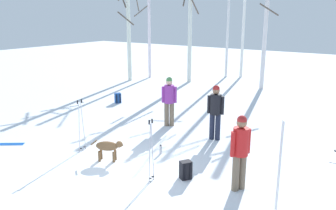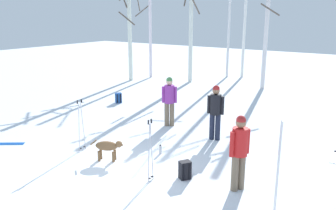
% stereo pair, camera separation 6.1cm
% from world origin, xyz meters
% --- Properties ---
extents(ground_plane, '(60.00, 60.00, 0.00)m').
position_xyz_m(ground_plane, '(0.00, 0.00, 0.00)').
color(ground_plane, white).
extents(person_0, '(0.34, 0.47, 1.72)m').
position_xyz_m(person_0, '(2.75, 0.69, 0.98)').
color(person_0, '#72604C').
rests_on(person_0, ground_plane).
extents(person_1, '(0.46, 0.34, 1.72)m').
position_xyz_m(person_1, '(-1.02, 3.56, 0.98)').
color(person_1, '#72604C').
rests_on(person_1, ground_plane).
extents(person_2, '(0.51, 0.34, 1.72)m').
position_xyz_m(person_2, '(0.90, 3.23, 0.98)').
color(person_2, '#1E2338').
rests_on(person_2, ground_plane).
extents(dog, '(0.82, 0.48, 0.57)m').
position_xyz_m(dog, '(-0.70, 0.22, 0.39)').
color(dog, brown).
rests_on(dog, ground_plane).
extents(ski_pair_planted_0, '(0.08, 0.15, 2.00)m').
position_xyz_m(ski_pair_planted_0, '(3.81, -0.07, 0.99)').
color(ski_pair_planted_0, white).
rests_on(ski_pair_planted_0, ground_plane).
extents(ski_poles_0, '(0.07, 0.21, 1.50)m').
position_xyz_m(ski_poles_0, '(0.90, -0.05, 0.80)').
color(ski_poles_0, '#B2B2BC').
rests_on(ski_poles_0, ground_plane).
extents(ski_poles_1, '(0.07, 0.25, 1.48)m').
position_xyz_m(ski_poles_1, '(-1.84, 0.33, 0.79)').
color(ski_poles_1, '#B2B2BC').
rests_on(ski_poles_1, ground_plane).
extents(backpack_0, '(0.34, 0.34, 0.44)m').
position_xyz_m(backpack_0, '(-4.64, 4.94, 0.21)').
color(backpack_0, '#1E4C99').
rests_on(backpack_0, ground_plane).
extents(backpack_1, '(0.34, 0.33, 0.44)m').
position_xyz_m(backpack_1, '(1.51, 0.48, 0.21)').
color(backpack_1, black).
rests_on(backpack_1, ground_plane).
extents(water_bottle_0, '(0.07, 0.07, 0.26)m').
position_xyz_m(water_bottle_0, '(0.17, 1.36, 0.12)').
color(water_bottle_0, silver).
rests_on(water_bottle_0, ground_plane).
extents(birch_tree_0, '(1.45, 1.54, 5.55)m').
position_xyz_m(birch_tree_0, '(-7.60, 9.25, 2.94)').
color(birch_tree_0, silver).
rests_on(birch_tree_0, ground_plane).
extents(birch_tree_1, '(1.80, 1.81, 5.86)m').
position_xyz_m(birch_tree_1, '(-7.24, 10.69, 3.07)').
color(birch_tree_1, silver).
rests_on(birch_tree_1, ground_plane).
extents(birch_tree_2, '(1.06, 0.95, 6.28)m').
position_xyz_m(birch_tree_2, '(-4.50, 10.77, 3.32)').
color(birch_tree_2, silver).
rests_on(birch_tree_2, ground_plane).
extents(birch_tree_3, '(1.51, 1.51, 8.09)m').
position_xyz_m(birch_tree_3, '(-3.41, 13.38, 4.08)').
color(birch_tree_3, silver).
rests_on(birch_tree_3, ground_plane).
extents(birch_tree_4, '(1.36, 1.07, 7.70)m').
position_xyz_m(birch_tree_4, '(-2.63, 13.87, 4.01)').
color(birch_tree_4, white).
rests_on(birch_tree_4, ground_plane).
extents(birch_tree_5, '(1.39, 1.39, 6.57)m').
position_xyz_m(birch_tree_5, '(-0.43, 11.33, 3.32)').
color(birch_tree_5, silver).
rests_on(birch_tree_5, ground_plane).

